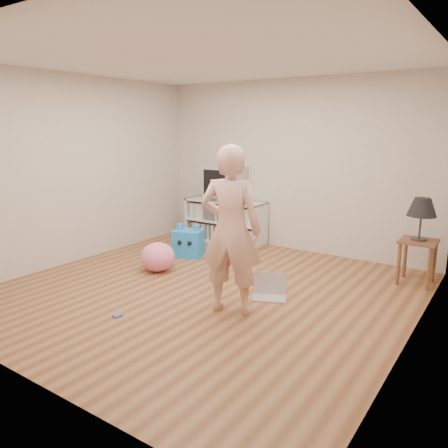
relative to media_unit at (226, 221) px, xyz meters
The scene contains 13 objects.
ground 2.33m from the media_unit, 62.14° to the right, with size 4.50×4.50×0.00m, color brown.
walls 2.49m from the media_unit, 62.14° to the right, with size 4.52×4.52×2.60m.
ceiling 3.22m from the media_unit, 62.14° to the right, with size 4.50×4.50×0.01m, color white.
media_unit is the anchor object (origin of this frame).
dvd_deck 0.39m from the media_unit, 90.00° to the right, with size 0.45×0.35×0.07m, color gray.
crt_tv 0.67m from the media_unit, 90.00° to the right, with size 0.60×0.53×0.50m.
side_table 3.09m from the media_unit, ahead, with size 0.42×0.42×0.55m.
table_lamp 3.15m from the media_unit, ahead, with size 0.34×0.34×0.52m.
person 2.91m from the media_unit, 55.07° to the right, with size 0.63×0.41×1.73m, color beige.
laptop 2.54m from the media_unit, 44.64° to the right, with size 0.46×0.43×0.26m.
playing_cards 3.24m from the media_unit, 76.02° to the right, with size 0.07×0.09×0.02m, color #415CAD.
plush_blue 1.04m from the media_unit, 89.26° to the right, with size 0.50×0.45×0.48m.
plush_pink 1.82m from the media_unit, 86.20° to the right, with size 0.45×0.45×0.39m, color pink.
Camera 1 is at (2.92, -3.88, 1.88)m, focal length 35.00 mm.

